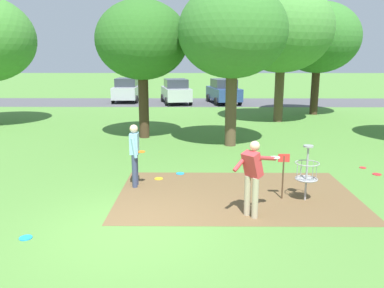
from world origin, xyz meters
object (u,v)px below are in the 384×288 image
at_px(player_throwing, 253,174).
at_px(frisbee_far_left, 26,238).
at_px(tree_mid_left, 318,38).
at_px(tree_far_left, 282,29).
at_px(frisbee_far_right, 180,174).
at_px(tree_mid_right, 233,32).
at_px(disc_golf_basket, 304,171).
at_px(frisbee_mid_grass, 377,174).
at_px(parked_car_center_right, 224,91).
at_px(parked_car_leftmost, 127,90).
at_px(frisbee_by_tee, 363,168).
at_px(parked_car_center_left, 176,91).
at_px(tree_near_right, 142,41).
at_px(frisbee_near_basket, 159,179).
at_px(player_foreground_watching, 135,152).

distance_m(player_throwing, frisbee_far_left, 4.80).
height_order(tree_mid_left, tree_far_left, tree_far_left).
bearing_deg(player_throwing, frisbee_far_right, 118.08).
bearing_deg(tree_mid_right, disc_golf_basket, -78.26).
bearing_deg(player_throwing, frisbee_mid_grass, 37.01).
bearing_deg(tree_mid_left, parked_car_center_right, 131.96).
distance_m(player_throwing, tree_mid_right, 7.91).
distance_m(frisbee_mid_grass, frisbee_far_right, 5.94).
bearing_deg(parked_car_leftmost, frisbee_by_tee, -60.40).
relative_size(frisbee_by_tee, parked_car_center_left, 0.05).
relative_size(frisbee_far_left, parked_car_center_right, 0.06).
bearing_deg(tree_mid_left, frisbee_far_left, -121.92).
xyz_separation_m(player_throwing, tree_near_right, (-3.50, 8.72, 3.14)).
relative_size(player_throwing, tree_far_left, 0.24).
distance_m(disc_golf_basket, frisbee_near_basket, 4.14).
xyz_separation_m(frisbee_by_tee, tree_far_left, (-0.83, 9.24, 4.87)).
bearing_deg(tree_mid_right, frisbee_far_right, -115.20).
bearing_deg(parked_car_center_left, frisbee_far_right, -86.79).
bearing_deg(frisbee_mid_grass, parked_car_center_left, 110.72).
xyz_separation_m(frisbee_by_tee, parked_car_leftmost, (-10.78, 18.98, 0.91)).
distance_m(frisbee_mid_grass, tree_mid_left, 13.62).
xyz_separation_m(player_throwing, parked_car_center_right, (0.88, 21.65, -0.06)).
xyz_separation_m(player_throwing, parked_car_leftmost, (-6.68, 22.89, -0.06)).
height_order(disc_golf_basket, player_foreground_watching, player_foreground_watching).
bearing_deg(player_foreground_watching, frisbee_mid_grass, 9.01).
height_order(disc_golf_basket, frisbee_near_basket, disc_golf_basket).
bearing_deg(frisbee_by_tee, frisbee_near_basket, -169.24).
relative_size(tree_mid_left, parked_car_leftmost, 1.57).
distance_m(frisbee_near_basket, parked_car_leftmost, 20.69).
xyz_separation_m(frisbee_far_right, tree_mid_left, (7.75, 12.70, 4.55)).
bearing_deg(frisbee_by_tee, tree_mid_right, 140.76).
xyz_separation_m(tree_mid_left, tree_far_left, (-2.76, -2.76, 0.32)).
bearing_deg(tree_near_right, player_foreground_watching, -84.76).
height_order(player_throwing, tree_mid_right, tree_mid_right).
relative_size(disc_golf_basket, tree_far_left, 0.19).
height_order(frisbee_by_tee, tree_far_left, tree_far_left).
height_order(tree_near_right, tree_mid_left, tree_mid_left).
distance_m(frisbee_near_basket, frisbee_by_tee, 6.53).
bearing_deg(tree_near_right, frisbee_by_tee, -32.32).
relative_size(frisbee_by_tee, tree_near_right, 0.03).
bearing_deg(player_throwing, parked_car_center_right, 87.69).
height_order(player_foreground_watching, tree_near_right, tree_near_right).
bearing_deg(tree_mid_left, player_throwing, -110.81).
relative_size(player_foreground_watching, parked_car_center_left, 0.38).
relative_size(player_throwing, frisbee_mid_grass, 6.65).
relative_size(frisbee_far_left, tree_near_right, 0.04).
bearing_deg(tree_mid_right, parked_car_center_right, 87.12).
xyz_separation_m(player_foreground_watching, player_throwing, (2.88, -2.06, 0.02)).
distance_m(player_foreground_watching, frisbee_far_right, 1.90).
distance_m(parked_car_leftmost, parked_car_center_left, 4.14).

